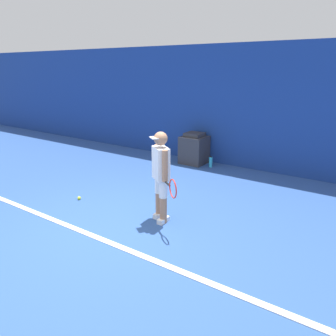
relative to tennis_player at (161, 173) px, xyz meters
name	(u,v)px	position (x,y,z in m)	size (l,w,h in m)	color
ground_plane	(110,228)	(-0.49, -0.71, -0.82)	(24.00, 24.00, 0.00)	#2D5193
back_wall	(231,107)	(-0.49, 3.69, 0.69)	(24.00, 0.10, 3.02)	navy
court_baseline	(94,236)	(-0.49, -1.05, -0.82)	(21.60, 0.10, 0.01)	white
tennis_player	(161,173)	(0.00, 0.00, 0.00)	(0.78, 0.59, 1.50)	#A37556
tennis_ball	(79,198)	(-1.83, -0.20, -0.79)	(0.07, 0.07, 0.07)	#D1E533
covered_chair	(194,149)	(-1.30, 3.28, -0.44)	(0.64, 0.62, 0.82)	#333338
water_bottle	(211,162)	(-0.77, 3.21, -0.69)	(0.09, 0.09, 0.28)	#33ADD6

